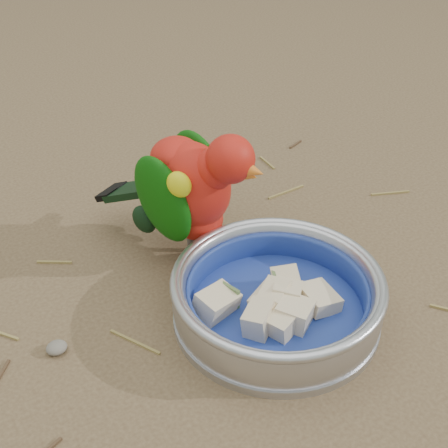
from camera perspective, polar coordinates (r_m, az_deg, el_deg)
ground at (r=0.66m, az=0.11°, el=-15.57°), size 60.00×60.00×0.00m
food_bowl at (r=0.74m, az=4.79°, el=-8.08°), size 0.24×0.24×0.02m
bowl_wall at (r=0.72m, az=4.90°, el=-6.32°), size 0.24×0.24×0.04m
fruit_wedges at (r=0.72m, az=4.87°, el=-6.74°), size 0.14×0.14×0.03m
lory_parrot at (r=0.78m, az=-2.94°, el=2.52°), size 0.20×0.25×0.18m
ground_debris at (r=0.68m, az=1.32°, el=-12.92°), size 0.90×0.80×0.01m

